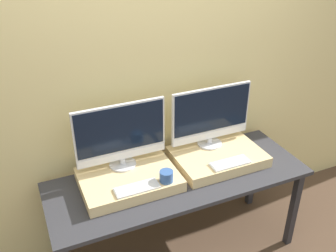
{
  "coord_description": "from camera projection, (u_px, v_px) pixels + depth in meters",
  "views": [
    {
      "loc": [
        -0.93,
        -1.57,
        2.29
      ],
      "look_at": [
        0.0,
        0.52,
        1.04
      ],
      "focal_mm": 40.0,
      "sensor_mm": 36.0,
      "label": 1
    }
  ],
  "objects": [
    {
      "name": "workbench",
      "position": [
        179.0,
        185.0,
        2.65
      ],
      "size": [
        1.83,
        0.66,
        0.72
      ],
      "color": "#2D2D33",
      "rests_on": "ground_plane"
    },
    {
      "name": "monitor_left",
      "position": [
        121.0,
        135.0,
        2.48
      ],
      "size": [
        0.63,
        0.19,
        0.46
      ],
      "color": "silver",
      "rests_on": "wooden_riser_left"
    },
    {
      "name": "monitor_right",
      "position": [
        211.0,
        116.0,
        2.73
      ],
      "size": [
        0.63,
        0.19,
        0.46
      ],
      "color": "silver",
      "rests_on": "wooden_riser_right"
    },
    {
      "name": "wall_back",
      "position": [
        156.0,
        80.0,
        2.65
      ],
      "size": [
        8.0,
        0.04,
        2.6
      ],
      "color": "#DBC684",
      "rests_on": "ground_plane"
    },
    {
      "name": "wooden_riser_right",
      "position": [
        217.0,
        157.0,
        2.77
      ],
      "size": [
        0.65,
        0.46,
        0.08
      ],
      "color": "#D6B77F",
      "rests_on": "workbench"
    },
    {
      "name": "mug",
      "position": [
        166.0,
        176.0,
        2.42
      ],
      "size": [
        0.09,
        0.09,
        0.08
      ],
      "color": "#335693",
      "rests_on": "wooden_riser_left"
    },
    {
      "name": "keyboard_right",
      "position": [
        230.0,
        163.0,
        2.61
      ],
      "size": [
        0.29,
        0.11,
        0.01
      ],
      "color": "silver",
      "rests_on": "wooden_riser_right"
    },
    {
      "name": "keyboard_left",
      "position": [
        137.0,
        188.0,
        2.37
      ],
      "size": [
        0.29,
        0.11,
        0.01
      ],
      "color": "silver",
      "rests_on": "wooden_riser_left"
    },
    {
      "name": "wooden_riser_left",
      "position": [
        129.0,
        179.0,
        2.52
      ],
      "size": [
        0.65,
        0.46,
        0.08
      ],
      "color": "#D6B77F",
      "rests_on": "workbench"
    }
  ]
}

